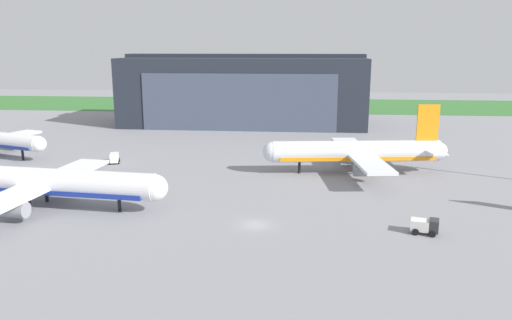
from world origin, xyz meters
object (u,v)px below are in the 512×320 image
at_px(pushback_tractor, 114,158).
at_px(airliner_far_left, 355,152).
at_px(fuel_bowser, 425,225).
at_px(airliner_near_left, 46,183).
at_px(maintenance_hangar, 244,91).

bearing_deg(pushback_tractor, airliner_far_left, -3.89).
xyz_separation_m(airliner_far_left, fuel_bowser, (6.37, -33.81, -3.13)).
xyz_separation_m(pushback_tractor, fuel_bowser, (58.84, -37.38, -0.07)).
distance_m(airliner_far_left, pushback_tractor, 52.67).
bearing_deg(fuel_bowser, pushback_tractor, 147.57).
bearing_deg(airliner_near_left, maintenance_hangar, 76.96).
relative_size(maintenance_hangar, fuel_bowser, 19.15).
relative_size(airliner_far_left, fuel_bowser, 9.23).
bearing_deg(maintenance_hangar, pushback_tractor, -109.76).
height_order(maintenance_hangar, pushback_tractor, maintenance_hangar).
bearing_deg(maintenance_hangar, airliner_far_left, -64.72).
bearing_deg(fuel_bowser, maintenance_hangar, 110.54).
bearing_deg(airliner_far_left, pushback_tractor, 176.11).
relative_size(airliner_far_left, pushback_tractor, 8.76).
xyz_separation_m(maintenance_hangar, fuel_bowser, (36.90, -98.46, -9.85)).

